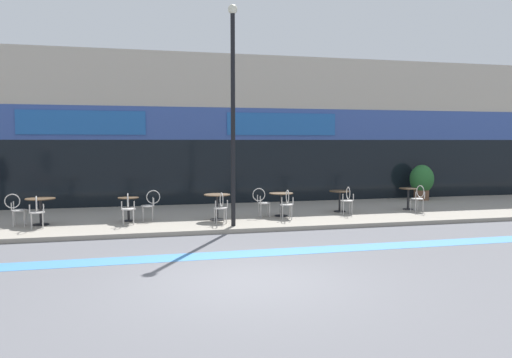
{
  "coord_description": "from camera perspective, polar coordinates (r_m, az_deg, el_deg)",
  "views": [
    {
      "loc": [
        -1.94,
        -8.48,
        2.49
      ],
      "look_at": [
        1.91,
        7.12,
        1.25
      ],
      "focal_mm": 35.0,
      "sensor_mm": 36.0,
      "label": 1
    }
  ],
  "objects": [
    {
      "name": "lamp_post",
      "position": [
        13.78,
        -2.65,
        8.82
      ],
      "size": [
        0.26,
        0.26,
        6.03
      ],
      "color": "black",
      "rests_on": "sidewalk_slab"
    },
    {
      "name": "bistro_table_5",
      "position": [
        17.93,
        17.0,
        -1.7
      ],
      "size": [
        0.62,
        0.62,
        0.74
      ],
      "color": "black",
      "rests_on": "sidewalk_slab"
    },
    {
      "name": "bistro_table_2",
      "position": [
        14.89,
        -4.46,
        -2.58
      ],
      "size": [
        0.78,
        0.78,
        0.77
      ],
      "color": "black",
      "rests_on": "sidewalk_slab"
    },
    {
      "name": "cafe_chair_0_near",
      "position": [
        14.64,
        -23.77,
        -3.23
      ],
      "size": [
        0.45,
        0.6,
        0.9
      ],
      "rotation": [
        0.0,
        0.0,
        1.72
      ],
      "color": "#B7B2AD",
      "rests_on": "sidewalk_slab"
    },
    {
      "name": "cafe_chair_0_side",
      "position": [
        15.37,
        -25.72,
        -2.95
      ],
      "size": [
        0.58,
        0.42,
        0.9
      ],
      "rotation": [
        0.0,
        0.0,
        0.05
      ],
      "color": "#B7B2AD",
      "rests_on": "sidewalk_slab"
    },
    {
      "name": "sidewalk_slab",
      "position": [
        16.03,
        -6.76,
        -4.33
      ],
      "size": [
        40.0,
        5.5,
        0.12
      ],
      "primitive_type": "cube",
      "color": "gray",
      "rests_on": "ground"
    },
    {
      "name": "cafe_chair_2_near",
      "position": [
        14.29,
        -4.04,
        -3.05
      ],
      "size": [
        0.42,
        0.58,
        0.9
      ],
      "rotation": [
        0.0,
        0.0,
        1.61
      ],
      "color": "#B7B2AD",
      "rests_on": "sidewalk_slab"
    },
    {
      "name": "cafe_chair_1_side",
      "position": [
        15.14,
        -12.01,
        -2.71
      ],
      "size": [
        0.58,
        0.41,
        0.9
      ],
      "rotation": [
        0.0,
        0.0,
        3.16
      ],
      "color": "#B7B2AD",
      "rests_on": "sidewalk_slab"
    },
    {
      "name": "bistro_table_4",
      "position": [
        16.84,
        9.55,
        -2.01
      ],
      "size": [
        0.71,
        0.71,
        0.7
      ],
      "color": "black",
      "rests_on": "sidewalk_slab"
    },
    {
      "name": "bistro_table_0",
      "position": [
        15.25,
        -23.42,
        -2.81
      ],
      "size": [
        0.8,
        0.8,
        0.76
      ],
      "color": "black",
      "rests_on": "sidewalk_slab"
    },
    {
      "name": "cafe_chair_3_side",
      "position": [
        15.48,
        0.67,
        -2.46
      ],
      "size": [
        0.58,
        0.4,
        0.9
      ],
      "rotation": [
        0.0,
        0.0,
        0.01
      ],
      "color": "#B7B2AD",
      "rests_on": "sidewalk_slab"
    },
    {
      "name": "cafe_chair_5_near",
      "position": [
        17.4,
        18.07,
        -1.92
      ],
      "size": [
        0.42,
        0.59,
        0.9
      ],
      "rotation": [
        0.0,
        0.0,
        1.63
      ],
      "color": "#B7B2AD",
      "rests_on": "sidewalk_slab"
    },
    {
      "name": "cafe_chair_1_near",
      "position": [
        14.52,
        -14.41,
        -3.06
      ],
      "size": [
        0.41,
        0.58,
        0.9
      ],
      "rotation": [
        0.0,
        0.0,
        1.54
      ],
      "color": "#B7B2AD",
      "rests_on": "sidewalk_slab"
    },
    {
      "name": "storefront_facade",
      "position": [
        20.54,
        -8.46,
        5.36
      ],
      "size": [
        40.0,
        4.06,
        5.72
      ],
      "color": "#B2A899",
      "rests_on": "ground"
    },
    {
      "name": "bistro_table_1",
      "position": [
        15.14,
        -14.38,
        -2.83
      ],
      "size": [
        0.6,
        0.6,
        0.71
      ],
      "color": "black",
      "rests_on": "sidewalk_slab"
    },
    {
      "name": "bike_lane_stripe",
      "position": [
        11.01,
        -3.38,
        -8.64
      ],
      "size": [
        36.0,
        0.7,
        0.01
      ],
      "primitive_type": "cube",
      "color": "#3D7AB7",
      "rests_on": "ground"
    },
    {
      "name": "ground_plane",
      "position": [
        9.04,
        -0.94,
        -11.56
      ],
      "size": [
        120.0,
        120.0,
        0.0
      ],
      "primitive_type": "plane",
      "color": "#5B5B60"
    },
    {
      "name": "bistro_table_3",
      "position": [
        15.65,
        2.89,
        -2.35
      ],
      "size": [
        0.75,
        0.75,
        0.73
      ],
      "color": "black",
      "rests_on": "sidewalk_slab"
    },
    {
      "name": "cafe_chair_3_near",
      "position": [
        15.06,
        3.54,
        -2.66
      ],
      "size": [
        0.44,
        0.59,
        0.9
      ],
      "rotation": [
        0.0,
        0.0,
        1.46
      ],
      "color": "#B7B2AD",
      "rests_on": "sidewalk_slab"
    },
    {
      "name": "cafe_chair_4_near",
      "position": [
        16.27,
        10.39,
        -2.2
      ],
      "size": [
        0.45,
        0.6,
        0.9
      ],
      "rotation": [
        0.0,
        0.0,
        1.42
      ],
      "color": "#B7B2AD",
      "rests_on": "sidewalk_slab"
    },
    {
      "name": "planter_pot",
      "position": [
        21.02,
        18.41,
        -0.21
      ],
      "size": [
        0.94,
        0.94,
        1.4
      ],
      "color": "brown",
      "rests_on": "sidewalk_slab"
    }
  ]
}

